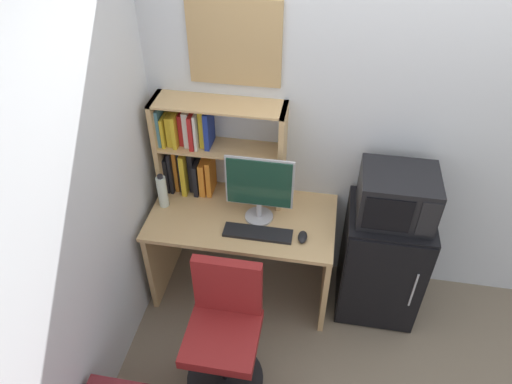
{
  "coord_description": "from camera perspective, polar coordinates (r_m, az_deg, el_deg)",
  "views": [
    {
      "loc": [
        -0.43,
        -2.63,
        2.9
      ],
      "look_at": [
        -0.83,
        -0.36,
        0.99
      ],
      "focal_mm": 33.24,
      "sensor_mm": 36.0,
      "label": 1
    }
  ],
  "objects": [
    {
      "name": "keyboard",
      "position": [
        3.06,
        0.22,
        -4.97
      ],
      "size": [
        0.45,
        0.12,
        0.02
      ],
      "primitive_type": "cube",
      "color": "black",
      "rests_on": "desk"
    },
    {
      "name": "water_bottle",
      "position": [
        3.26,
        -11.2,
        0.09
      ],
      "size": [
        0.07,
        0.07,
        0.26
      ],
      "color": "silver",
      "rests_on": "desk"
    },
    {
      "name": "wall_back",
      "position": [
        3.21,
        23.53,
        6.13
      ],
      "size": [
        6.4,
        0.04,
        2.6
      ],
      "primitive_type": "cube",
      "color": "silver",
      "rests_on": "ground_plane"
    },
    {
      "name": "hutch_bookshelf",
      "position": [
        3.2,
        -6.66,
        5.29
      ],
      "size": [
        0.86,
        0.24,
        0.72
      ],
      "color": "tan",
      "rests_on": "desk"
    },
    {
      "name": "desk_chair",
      "position": [
        2.99,
        -3.78,
        -16.9
      ],
      "size": [
        0.49,
        0.49,
        0.92
      ],
      "color": "black",
      "rests_on": "ground_plane"
    },
    {
      "name": "wall_left",
      "position": [
        2.25,
        -26.89,
        -11.65
      ],
      "size": [
        0.04,
        4.4,
        2.6
      ],
      "primitive_type": "cube",
      "color": "silver",
      "rests_on": "ground_plane"
    },
    {
      "name": "computer_mouse",
      "position": [
        3.03,
        5.62,
        -5.41
      ],
      "size": [
        0.06,
        0.11,
        0.04
      ],
      "primitive_type": "ellipsoid",
      "color": "black",
      "rests_on": "desk"
    },
    {
      "name": "microwave",
      "position": [
        3.04,
        16.64,
        -0.4
      ],
      "size": [
        0.46,
        0.4,
        0.31
      ],
      "color": "black",
      "rests_on": "mini_fridge"
    },
    {
      "name": "desk",
      "position": [
        3.35,
        -1.6,
        -5.74
      ],
      "size": [
        1.25,
        0.66,
        0.74
      ],
      "color": "tan",
      "rests_on": "ground_plane"
    },
    {
      "name": "monitor",
      "position": [
        3.01,
        0.39,
        0.67
      ],
      "size": [
        0.44,
        0.19,
        0.48
      ],
      "color": "#B7B7BC",
      "rests_on": "desk"
    },
    {
      "name": "wall_corkboard",
      "position": [
        2.9,
        -2.62,
        17.44
      ],
      "size": [
        0.56,
        0.02,
        0.52
      ],
      "primitive_type": "cube",
      "color": "tan"
    },
    {
      "name": "mini_fridge",
      "position": [
        3.43,
        14.82,
        -8.03
      ],
      "size": [
        0.54,
        0.53,
        0.87
      ],
      "color": "black",
      "rests_on": "ground_plane"
    }
  ]
}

